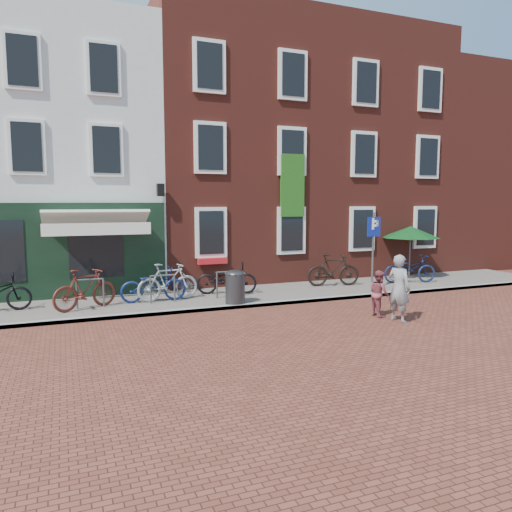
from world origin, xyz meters
name	(u,v)px	position (x,y,z in m)	size (l,w,h in m)	color
ground	(225,310)	(0.00, 0.00, 0.00)	(80.00, 80.00, 0.00)	brown
sidewalk	(240,296)	(1.00, 1.50, 0.05)	(24.00, 3.00, 0.10)	slate
building_stucco	(34,161)	(-5.00, 7.00, 4.50)	(8.00, 8.00, 9.00)	silver
building_brick_mid	(217,154)	(2.00, 7.00, 5.00)	(6.00, 8.00, 10.00)	maroon
building_brick_right	(341,159)	(8.00, 7.00, 5.00)	(6.00, 8.00, 10.00)	maroon
filler_right	(450,173)	(14.50, 7.00, 4.50)	(7.00, 8.00, 9.00)	maroon
litter_bin	(235,285)	(0.42, 0.30, 0.64)	(0.57, 0.57, 1.05)	#373739
parking_sign	(373,239)	(5.51, 0.82, 1.80)	(0.50, 0.08, 2.57)	#4C4C4F
parasol	(411,230)	(8.34, 2.40, 1.95)	(2.22, 2.22, 2.09)	#4C4C4F
woman	(399,288)	(3.69, -2.88, 0.86)	(0.63, 0.41, 1.72)	gray
boy	(379,293)	(3.60, -2.18, 0.61)	(0.60, 0.46, 1.22)	#8F424A
bicycle_1	(85,289)	(-3.64, 1.10, 0.66)	(0.52, 1.86, 1.12)	#5A2017
bicycle_2	(153,285)	(-1.73, 1.44, 0.60)	(0.67, 1.92, 1.01)	navy
bicycle_3	(168,282)	(-1.29, 1.45, 0.66)	(0.52, 1.86, 1.12)	#979899
bicycle_4	(227,278)	(0.66, 1.79, 0.60)	(0.67, 1.92, 1.01)	black
bicycle_5	(333,270)	(4.57, 1.79, 0.66)	(0.52, 1.86, 1.12)	black
bicycle_6	(410,269)	(7.50, 1.36, 0.60)	(0.67, 1.92, 1.01)	#152148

